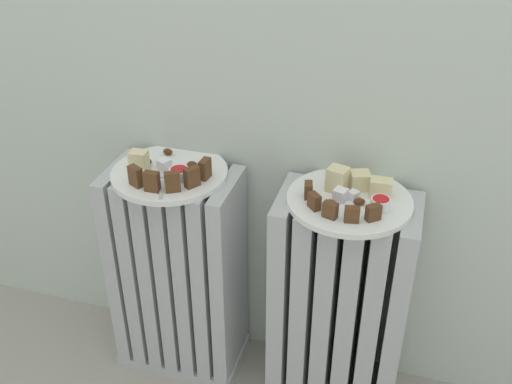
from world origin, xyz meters
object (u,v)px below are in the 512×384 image
at_px(radiator_left, 179,275).
at_px(radiator_right, 339,307).
at_px(plate_right, 349,201).
at_px(jam_bowl_right, 380,204).
at_px(plate_left, 170,173).
at_px(jam_bowl_left, 179,173).
at_px(fork, 162,183).

distance_m(radiator_left, radiator_right, 0.39).
bearing_deg(plate_right, jam_bowl_right, -22.49).
height_order(plate_left, plate_right, same).
relative_size(radiator_right, plate_right, 2.17).
xyz_separation_m(radiator_left, jam_bowl_left, (0.04, -0.03, 0.31)).
distance_m(radiator_left, plate_left, 0.29).
bearing_deg(plate_left, fork, -81.68).
distance_m(plate_left, fork, 0.06).
xyz_separation_m(radiator_left, fork, (0.01, -0.06, 0.29)).
relative_size(plate_right, jam_bowl_right, 6.50).
bearing_deg(plate_left, plate_right, 0.00).
relative_size(radiator_left, fork, 5.25).
distance_m(jam_bowl_right, fork, 0.45).
bearing_deg(fork, radiator_right, 8.25).
bearing_deg(plate_left, jam_bowl_left, -36.21).
bearing_deg(radiator_right, jam_bowl_right, -22.49).
height_order(plate_left, jam_bowl_right, jam_bowl_right).
relative_size(plate_right, jam_bowl_left, 5.84).
bearing_deg(radiator_left, radiator_right, 0.00).
bearing_deg(jam_bowl_left, plate_left, 143.79).
bearing_deg(jam_bowl_left, fork, -132.04).
height_order(plate_right, jam_bowl_left, jam_bowl_left).
height_order(radiator_left, plate_left, plate_left).
distance_m(jam_bowl_left, fork, 0.04).
relative_size(plate_left, plate_right, 1.00).
bearing_deg(plate_left, radiator_left, 180.00).
height_order(radiator_right, plate_right, plate_right).
xyz_separation_m(radiator_left, plate_left, (0.00, 0.00, 0.29)).
relative_size(plate_left, jam_bowl_left, 5.84).
distance_m(plate_left, plate_right, 0.39).
distance_m(radiator_left, jam_bowl_left, 0.31).
relative_size(radiator_right, plate_left, 2.17).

